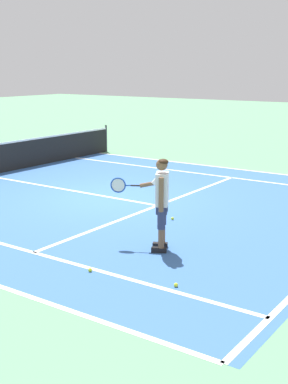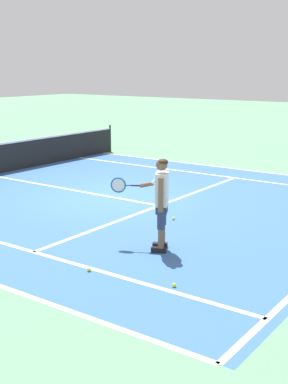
{
  "view_description": "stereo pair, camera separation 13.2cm",
  "coord_description": "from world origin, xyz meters",
  "px_view_note": "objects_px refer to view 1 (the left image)",
  "views": [
    {
      "loc": [
        -10.45,
        -8.29,
        3.3
      ],
      "look_at": [
        -2.64,
        -2.85,
        1.05
      ],
      "focal_mm": 49.38,
      "sensor_mm": 36.0,
      "label": 1
    },
    {
      "loc": [
        -10.37,
        -8.4,
        3.3
      ],
      "look_at": [
        -2.64,
        -2.85,
        1.05
      ],
      "focal_mm": 49.38,
      "sensor_mm": 36.0,
      "label": 2
    }
  ],
  "objects_px": {
    "tennis_player": "(161,198)",
    "tennis_ball_by_baseline": "(90,270)",
    "tennis_ball_near_feet": "(176,285)",
    "tennis_ball_mid_court": "(172,218)"
  },
  "relations": [
    {
      "from": "tennis_player",
      "to": "tennis_ball_by_baseline",
      "type": "distance_m",
      "value": 1.88
    },
    {
      "from": "tennis_ball_near_feet",
      "to": "tennis_ball_mid_court",
      "type": "height_order",
      "value": "same"
    },
    {
      "from": "tennis_player",
      "to": "tennis_ball_near_feet",
      "type": "relative_size",
      "value": 25.95
    },
    {
      "from": "tennis_ball_near_feet",
      "to": "tennis_ball_mid_court",
      "type": "bearing_deg",
      "value": 32.69
    },
    {
      "from": "tennis_ball_mid_court",
      "to": "tennis_ball_near_feet",
      "type": "bearing_deg",
      "value": -147.31
    },
    {
      "from": "tennis_ball_near_feet",
      "to": "tennis_player",
      "type": "bearing_deg",
      "value": 41.26
    },
    {
      "from": "tennis_ball_near_feet",
      "to": "tennis_ball_by_baseline",
      "type": "height_order",
      "value": "same"
    },
    {
      "from": "tennis_player",
      "to": "tennis_ball_mid_court",
      "type": "xyz_separation_m",
      "value": [
        1.8,
        0.85,
        -0.96
      ]
    },
    {
      "from": "tennis_ball_by_baseline",
      "to": "tennis_ball_mid_court",
      "type": "bearing_deg",
      "value": 8.37
    },
    {
      "from": "tennis_ball_by_baseline",
      "to": "tennis_ball_mid_court",
      "type": "relative_size",
      "value": 1.0
    }
  ]
}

